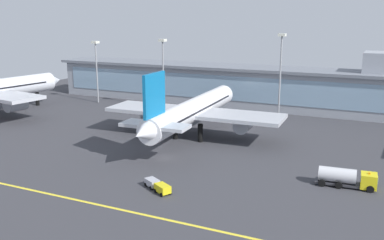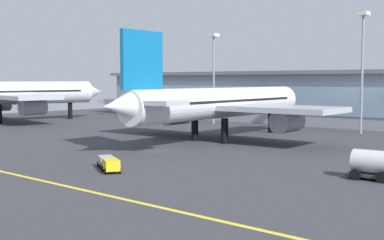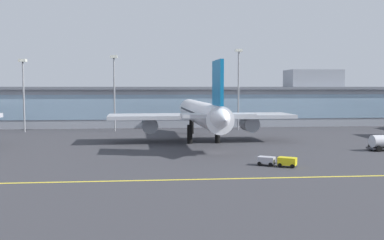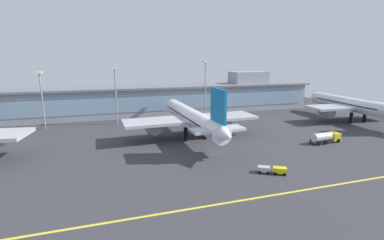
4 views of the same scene
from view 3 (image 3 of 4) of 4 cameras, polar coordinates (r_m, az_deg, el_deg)
The scene contains 8 objects.
ground_plane at distance 77.34m, azimuth 3.69°, elevation -4.29°, with size 180.00×180.00×0.00m, color #38383D.
taxiway_centreline_stripe at distance 56.06m, azimuth 7.27°, elevation -7.64°, with size 144.00×0.50×0.01m, color yellow.
terminal_building at distance 129.51m, azimuth 0.84°, elevation 2.02°, with size 129.30×14.00×16.89m.
airliner_near_right at distance 91.88m, azimuth 1.26°, elevation 0.80°, with size 39.51×49.44×16.21m.
baggage_tug_near at distance 65.08m, azimuth 11.20°, elevation -5.30°, with size 5.60×4.20×1.40m.
apron_light_mast_west at distance 119.17m, azimuth -21.33°, elevation 4.59°, with size 1.80×1.80×18.74m.
apron_light_mast_centre at distance 118.09m, azimuth 6.15°, elevation 5.71°, with size 1.80×1.80×21.79m.
apron_light_mast_east at distance 115.14m, azimuth -10.21°, elevation 5.14°, with size 1.80×1.80×19.82m.
Camera 3 is at (-12.08, -75.50, 11.64)m, focal length 40.50 mm.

